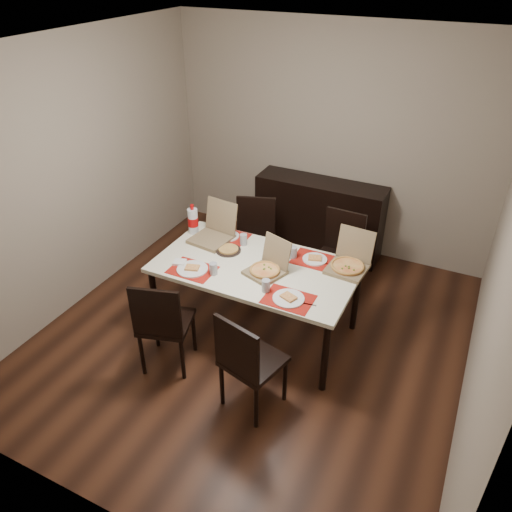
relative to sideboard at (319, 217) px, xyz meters
name	(u,v)px	position (x,y,z in m)	size (l,w,h in m)	color
ground	(253,336)	(0.00, -1.78, -0.46)	(3.80, 4.00, 0.02)	#412214
room_walls	(275,149)	(0.00, -1.35, 1.28)	(3.84, 4.02, 2.62)	gray
sideboard	(319,217)	(0.00, 0.00, 0.00)	(1.50, 0.40, 0.90)	black
dining_table	(256,272)	(-0.01, -1.69, 0.23)	(1.80, 1.00, 0.75)	#F1ECCA
chair_near_left	(163,322)	(-0.49, -2.49, 0.06)	(0.52, 0.52, 0.93)	black
chair_near_right	(247,360)	(0.35, -2.58, 0.06)	(0.51, 0.51, 0.93)	black
chair_far_left	(255,237)	(-0.43, -0.86, 0.06)	(0.53, 0.53, 0.93)	black
chair_far_right	(339,252)	(0.49, -0.75, 0.06)	(0.44, 0.44, 0.93)	black
setting_near_left	(196,268)	(-0.46, -1.99, 0.32)	(0.46, 0.30, 0.11)	#AF120B
setting_near_right	(283,295)	(0.39, -2.02, 0.32)	(0.48, 0.30, 0.11)	#AF120B
setting_far_left	(230,236)	(-0.45, -1.36, 0.32)	(0.50, 0.30, 0.11)	#AF120B
setting_far_right	(309,257)	(0.38, -1.39, 0.32)	(0.48, 0.30, 0.11)	#AF120B
napkin_loose	(265,273)	(0.12, -1.77, 0.31)	(0.12, 0.11, 0.02)	white
pizza_box_center	(267,268)	(0.13, -1.75, 0.35)	(0.39, 0.41, 0.30)	brown
pizza_box_right	(349,263)	(0.75, -1.37, 0.35)	(0.36, 0.39, 0.33)	brown
pizza_box_left	(214,234)	(-0.59, -1.44, 0.36)	(0.40, 0.43, 0.35)	brown
faina_plate	(228,250)	(-0.35, -1.58, 0.31)	(0.24, 0.24, 0.03)	black
dip_bowl	(271,254)	(0.04, -1.47, 0.31)	(0.11, 0.11, 0.03)	white
soda_bottle	(193,221)	(-0.84, -1.42, 0.43)	(0.10, 0.10, 0.31)	silver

